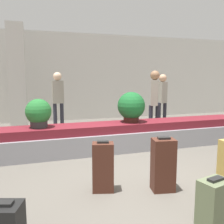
{
  "coord_description": "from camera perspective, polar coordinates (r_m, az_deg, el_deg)",
  "views": [
    {
      "loc": [
        -1.66,
        -3.36,
        1.62
      ],
      "look_at": [
        0.0,
        1.79,
        0.85
      ],
      "focal_mm": 40.0,
      "sensor_mm": 36.0,
      "label": 1
    }
  ],
  "objects": [
    {
      "name": "back_wall",
      "position": [
        9.45,
        -7.78,
        7.9
      ],
      "size": [
        18.0,
        0.06,
        3.2
      ],
      "color": "beige",
      "rests_on": "ground_plane"
    },
    {
      "name": "traveler_2",
      "position": [
        6.8,
        9.68,
        3.39
      ],
      "size": [
        0.32,
        0.37,
        1.78
      ],
      "rotation": [
        0.0,
        0.0,
        1.05
      ],
      "color": "#282833",
      "rests_on": "ground_plane"
    },
    {
      "name": "traveler_0",
      "position": [
        7.95,
        11.43,
        3.56
      ],
      "size": [
        0.31,
        0.33,
        1.69
      ],
      "rotation": [
        0.0,
        0.0,
        1.51
      ],
      "color": "#282833",
      "rests_on": "ground_plane"
    },
    {
      "name": "traveler_1",
      "position": [
        7.54,
        -12.25,
        3.6
      ],
      "size": [
        0.33,
        0.24,
        1.75
      ],
      "rotation": [
        0.0,
        0.0,
        -3.07
      ],
      "color": "#282833",
      "rests_on": "ground_plane"
    },
    {
      "name": "potted_plant_1",
      "position": [
        5.63,
        4.42,
        1.2
      ],
      "size": [
        0.62,
        0.62,
        0.68
      ],
      "color": "#381914",
      "rests_on": "carousel"
    },
    {
      "name": "ground_plane",
      "position": [
        4.08,
        8.01,
        -15.37
      ],
      "size": [
        18.0,
        18.0,
        0.0
      ],
      "primitive_type": "plane",
      "color": "#59544C"
    },
    {
      "name": "suitcase_3",
      "position": [
        3.69,
        11.61,
        -11.73
      ],
      "size": [
        0.35,
        0.29,
        0.78
      ],
      "rotation": [
        0.0,
        0.0,
        -0.18
      ],
      "color": "#472319",
      "rests_on": "ground_plane"
    },
    {
      "name": "pillar",
      "position": [
        8.18,
        -20.85,
        7.43
      ],
      "size": [
        0.5,
        0.5,
        3.2
      ],
      "color": "beige",
      "rests_on": "ground_plane"
    },
    {
      "name": "carousel",
      "position": [
        5.58,
        0.0,
        -5.76
      ],
      "size": [
        6.8,
        0.81,
        0.6
      ],
      "color": "gray",
      "rests_on": "ground_plane"
    },
    {
      "name": "potted_plant_0",
      "position": [
        5.23,
        -16.46,
        -0.23
      ],
      "size": [
        0.52,
        0.52,
        0.58
      ],
      "color": "#2D2D2D",
      "rests_on": "carousel"
    },
    {
      "name": "suitcase_2",
      "position": [
        3.61,
        -2.07,
        -12.44
      ],
      "size": [
        0.34,
        0.28,
        0.73
      ],
      "rotation": [
        0.0,
        0.0,
        -0.27
      ],
      "color": "#472319",
      "rests_on": "ground_plane"
    },
    {
      "name": "suitcase_0",
      "position": [
        3.09,
        22.34,
        -18.62
      ],
      "size": [
        0.39,
        0.31,
        0.54
      ],
      "rotation": [
        0.0,
        0.0,
        0.23
      ],
      "color": "#5B6647",
      "rests_on": "ground_plane"
    }
  ]
}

